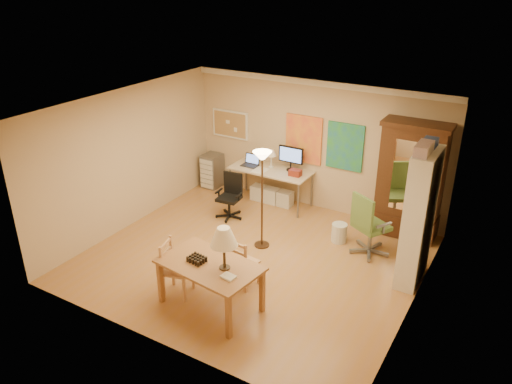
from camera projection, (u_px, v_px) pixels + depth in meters
The scene contains 16 objects.
floor at pixel (253, 258), 8.78m from camera, with size 5.50×5.50×0.00m, color #B1783E.
crown_molding at pixel (318, 83), 9.62m from camera, with size 5.50×0.08×0.12m, color white.
corkboard at pixel (230, 124), 11.05m from camera, with size 0.90×0.04×0.62m, color tan.
art_panel_left at pixel (304, 139), 10.24m from camera, with size 0.80×0.04×1.00m, color yellow.
art_panel_right at pixel (345, 147), 9.82m from camera, with size 0.75×0.04×0.95m, color teal.
dining_table at pixel (215, 257), 7.15m from camera, with size 1.59×1.08×1.40m.
ladder_chair_back at pixel (243, 263), 7.89m from camera, with size 0.44×0.43×0.85m.
ladder_chair_left at pixel (176, 270), 7.69m from camera, with size 0.50×0.51×0.91m.
torchiere_lamp at pixel (262, 171), 8.58m from camera, with size 0.33×0.33×1.83m.
computer_desk at pixel (273, 183), 10.64m from camera, with size 1.74×0.76×1.31m.
office_chair_black at pixel (230, 206), 10.14m from camera, with size 0.57×0.57×0.92m.
office_chair_green at pixel (368, 238), 8.81m from camera, with size 0.72×0.72×1.16m.
drawer_cart at pixel (212, 171), 11.50m from camera, with size 0.39×0.47×0.78m.
armoire at pixel (409, 188), 9.20m from camera, with size 1.21×0.57×2.22m.
bookshelf at pixel (418, 219), 7.76m from camera, with size 0.33×0.89×2.22m.
wastebin at pixel (339, 233), 9.25m from camera, with size 0.29×0.29×0.36m, color silver.
Camera 1 is at (3.86, -6.45, 4.69)m, focal length 35.00 mm.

